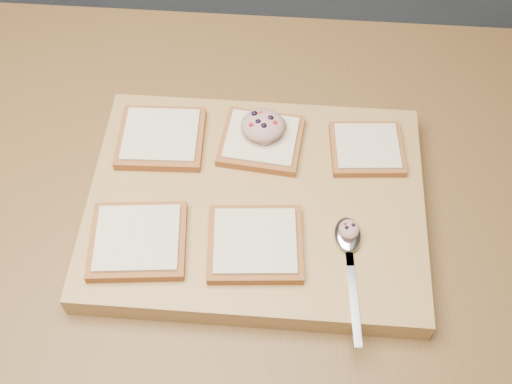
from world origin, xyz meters
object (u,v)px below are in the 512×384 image
cutting_board (256,204)px  tuna_salad_dollop (263,125)px  spoon (349,244)px  bread_far_center (261,140)px

cutting_board → tuna_salad_dollop: size_ratio=7.28×
tuna_salad_dollop → spoon: (0.13, -0.18, -0.03)m
bread_far_center → tuna_salad_dollop: tuna_salad_dollop is taller
cutting_board → tuna_salad_dollop: 0.12m
cutting_board → bread_far_center: (0.00, 0.10, 0.03)m
cutting_board → tuna_salad_dollop: (0.00, 0.11, 0.05)m
spoon → tuna_salad_dollop: bearing=126.1°
cutting_board → bread_far_center: bearing=89.7°
bread_far_center → tuna_salad_dollop: size_ratio=1.96×
spoon → cutting_board: bearing=151.9°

